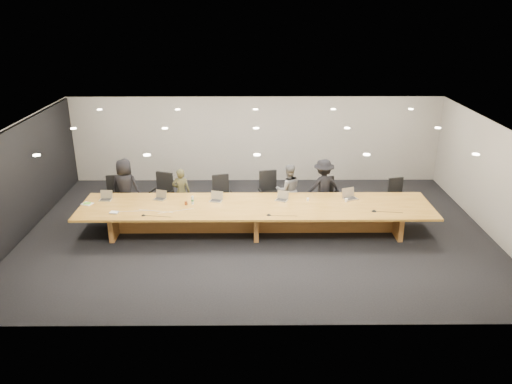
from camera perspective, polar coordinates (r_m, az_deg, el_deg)
ground at (r=13.06m, az=0.01°, el=-4.57°), size 12.00×12.00×0.00m
back_wall at (r=16.33m, az=-0.10°, el=6.01°), size 12.00×0.02×2.80m
left_wall_panel at (r=13.83m, az=-25.44°, el=0.92°), size 0.08×7.84×2.74m
conference_table at (r=12.85m, az=0.01°, el=-2.48°), size 9.00×1.80×0.75m
chair_far_left at (r=14.61m, az=-15.90°, el=-0.29°), size 0.59×0.59×1.06m
chair_left at (r=14.17m, az=-10.75°, el=-0.23°), size 0.76×0.76×1.19m
chair_mid_left at (r=13.96m, az=-3.82°, el=-0.36°), size 0.72×0.72×1.12m
chair_mid_right at (r=14.05m, az=1.61°, el=-0.02°), size 0.73×0.73×1.19m
chair_right at (r=14.14m, az=8.36°, el=-0.42°), size 0.67×0.67×1.04m
chair_far_right at (r=14.50m, az=15.93°, el=-0.52°), size 0.63×0.63×1.03m
person_a at (r=14.27m, az=-14.71°, el=0.53°), size 0.87×0.63×1.63m
person_b at (r=14.00m, az=-8.53°, el=0.02°), size 0.50×0.33×1.36m
person_c at (r=13.88m, az=3.71°, el=0.27°), size 0.80×0.67×1.46m
person_d at (r=14.02m, az=7.68°, el=0.61°), size 1.14×0.83×1.58m
laptop_a at (r=13.62m, az=-16.86°, el=-0.42°), size 0.32×0.24×0.25m
laptop_b at (r=13.33m, az=-10.99°, el=-0.37°), size 0.35×0.30×0.24m
laptop_c at (r=13.01m, az=-4.62°, el=-0.55°), size 0.36×0.30×0.25m
laptop_d at (r=13.04m, az=2.94°, el=-0.48°), size 0.37×0.33×0.24m
laptop_e at (r=13.34m, az=10.78°, el=-0.23°), size 0.43×0.37×0.28m
water_bottle at (r=12.90m, az=-7.27°, el=-0.94°), size 0.08×0.08×0.21m
amber_mug at (r=12.90m, az=-8.00°, el=-1.27°), size 0.08×0.08×0.09m
paper_cup_near at (r=13.09m, az=5.94°, el=-0.85°), size 0.08×0.08×0.08m
paper_cup_far at (r=13.17m, az=10.28°, el=-0.93°), size 0.08×0.08×0.09m
notepad at (r=13.55m, az=-18.73°, el=-1.29°), size 0.33×0.30×0.02m
lime_gadget at (r=13.53m, az=-18.74°, el=-1.22°), size 0.18×0.10×0.03m
av_box at (r=12.78m, az=-15.91°, el=-2.27°), size 0.22×0.18×0.03m
mic_left at (r=12.46m, az=-12.75°, el=-2.59°), size 0.14×0.14×0.03m
mic_center at (r=12.18m, az=1.47°, el=-2.60°), size 0.14×0.14×0.03m
mic_right at (r=12.74m, az=13.35°, el=-2.09°), size 0.17×0.17×0.03m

